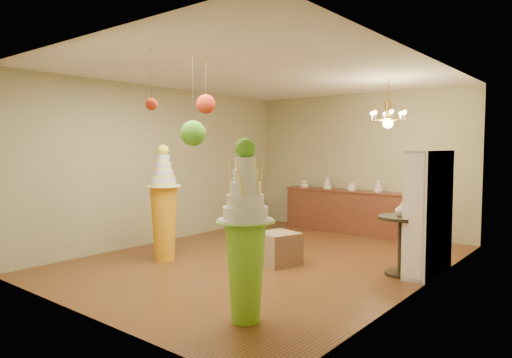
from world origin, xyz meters
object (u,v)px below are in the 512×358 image
Objects in this scene: pedestal_green at (246,247)px; pedestal_orange at (164,214)px; round_table at (401,237)px; sideboard at (351,211)px.

pedestal_orange is (-2.71, 1.16, -0.03)m from pedestal_green.
round_table is (3.33, 1.57, -0.21)m from pedestal_orange.
pedestal_green is at bearing -23.24° from pedestal_orange.
sideboard is at bearing 105.43° from pedestal_green.
sideboard is (1.27, 4.07, -0.29)m from pedestal_orange.
pedestal_green is at bearing -102.69° from round_table.
pedestal_orange reaches higher than round_table.
sideboard is (-1.45, 5.24, -0.32)m from pedestal_green.
pedestal_orange is at bearing -107.27° from sideboard.
pedestal_orange is at bearing -154.71° from round_table.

